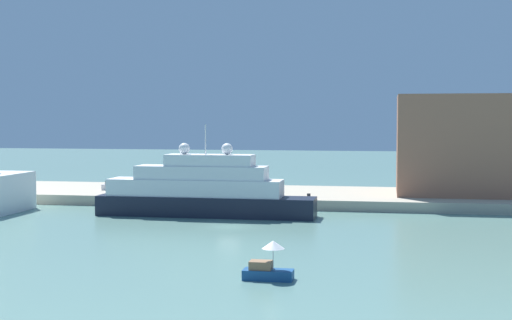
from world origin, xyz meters
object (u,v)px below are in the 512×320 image
object	(u,v)px
small_motorboat	(268,266)
work_barge	(137,210)
harbor_building	(458,145)
mooring_bollard	(309,196)
large_yacht	(202,191)
person_figure	(144,187)
parked_car	(116,186)

from	to	relation	value
small_motorboat	work_barge	bearing A→B (deg)	123.48
small_motorboat	work_barge	xyz separation A→B (m)	(-23.64, 35.74, -0.71)
small_motorboat	harbor_building	bearing A→B (deg)	70.52
harbor_building	mooring_bollard	size ratio (longest dim) A/B	23.37
large_yacht	person_figure	world-z (taller)	large_yacht
work_barge	harbor_building	xyz separation A→B (m)	(42.54, 17.67, 8.23)
mooring_bollard	work_barge	bearing A→B (deg)	-161.29
work_barge	harbor_building	bearing A→B (deg)	22.56
work_barge	person_figure	size ratio (longest dim) A/B	2.56
small_motorboat	person_figure	bearing A→B (deg)	119.34
large_yacht	small_motorboat	distance (m)	36.93
work_barge	large_yacht	bearing A→B (deg)	-10.39
large_yacht	person_figure	xyz separation A→B (m)	(-12.83, 14.12, -0.97)
large_yacht	mooring_bollard	size ratio (longest dim) A/B	37.64
parked_car	person_figure	size ratio (longest dim) A/B	2.47
parked_car	person_figure	xyz separation A→B (m)	(5.23, -1.93, 0.14)
large_yacht	harbor_building	distance (m)	38.77
work_barge	person_figure	world-z (taller)	person_figure
parked_car	mooring_bollard	world-z (taller)	parked_car
harbor_building	parked_car	size ratio (longest dim) A/B	4.26
small_motorboat	harbor_building	distance (m)	57.15
work_barge	mooring_bollard	bearing A→B (deg)	18.71
work_barge	parked_car	xyz separation A→B (m)	(-8.64, 14.33, 1.67)
small_motorboat	person_figure	world-z (taller)	person_figure
mooring_bollard	harbor_building	bearing A→B (deg)	26.45
large_yacht	parked_car	world-z (taller)	large_yacht
parked_car	person_figure	world-z (taller)	person_figure
mooring_bollard	person_figure	bearing A→B (deg)	168.97
large_yacht	harbor_building	world-z (taller)	harbor_building
small_motorboat	person_figure	xyz separation A→B (m)	(-27.05, 48.14, 1.10)
harbor_building	parked_car	distance (m)	51.71
work_barge	person_figure	distance (m)	12.98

